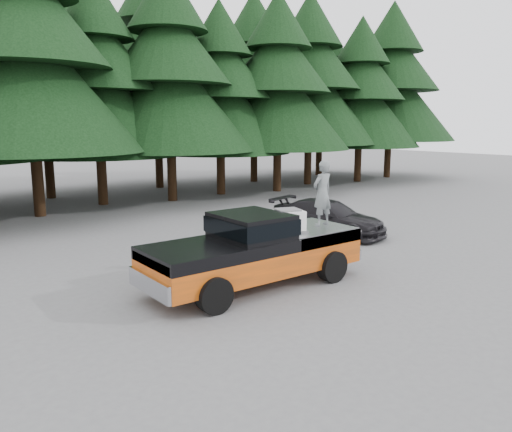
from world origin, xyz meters
TOP-DOWN VIEW (x-y plane):
  - ground at (0.00, 0.00)m, footprint 120.00×120.00m
  - pickup_truck at (0.73, 0.69)m, footprint 6.00×2.04m
  - truck_cab at (0.63, 0.69)m, footprint 1.66×1.90m
  - air_compressor at (1.72, 0.56)m, footprint 0.95×0.86m
  - man_on_bed at (3.04, 0.62)m, footprint 0.69×0.47m
  - parked_car at (6.61, 3.84)m, footprint 2.91×4.80m
  - treeline at (0.42, 17.20)m, footprint 60.15×16.05m

SIDE VIEW (x-z plane):
  - ground at x=0.00m, z-range 0.00..0.00m
  - parked_car at x=6.61m, z-range 0.00..1.30m
  - pickup_truck at x=0.73m, z-range 0.00..1.33m
  - air_compressor at x=1.72m, z-range 1.33..1.87m
  - truck_cab at x=0.63m, z-range 1.33..1.92m
  - man_on_bed at x=3.04m, z-range 1.33..3.15m
  - treeline at x=0.42m, z-range -1.03..16.47m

